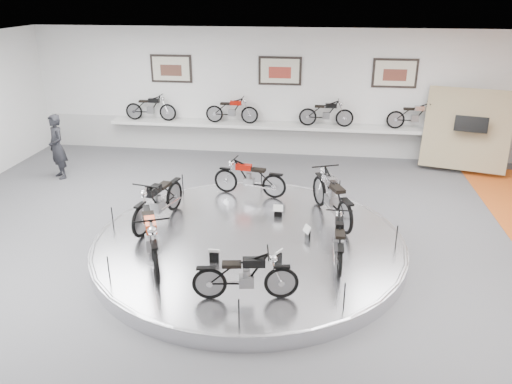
# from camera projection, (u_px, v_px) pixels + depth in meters

# --- Properties ---
(floor) EXTENTS (16.00, 16.00, 0.00)m
(floor) POSITION_uv_depth(u_px,v_px,m) (247.00, 257.00, 10.18)
(floor) COLOR #565659
(floor) RESTS_ON ground
(ceiling) EXTENTS (16.00, 16.00, 0.00)m
(ceiling) POSITION_uv_depth(u_px,v_px,m) (245.00, 56.00, 8.66)
(ceiling) COLOR white
(ceiling) RESTS_ON wall_back
(wall_back) EXTENTS (16.00, 0.00, 16.00)m
(wall_back) POSITION_uv_depth(u_px,v_px,m) (280.00, 93.00, 15.84)
(wall_back) COLOR silver
(wall_back) RESTS_ON floor
(dado_band) EXTENTS (15.68, 0.04, 1.10)m
(dado_band) POSITION_uv_depth(u_px,v_px,m) (279.00, 137.00, 16.37)
(dado_band) COLOR #BCBCBA
(dado_band) RESTS_ON floor
(display_platform) EXTENTS (6.40, 6.40, 0.30)m
(display_platform) POSITION_uv_depth(u_px,v_px,m) (249.00, 244.00, 10.40)
(display_platform) COLOR silver
(display_platform) RESTS_ON floor
(platform_rim) EXTENTS (6.40, 6.40, 0.10)m
(platform_rim) POSITION_uv_depth(u_px,v_px,m) (249.00, 239.00, 10.35)
(platform_rim) COLOR #B2B2BA
(platform_rim) RESTS_ON display_platform
(shelf) EXTENTS (11.00, 0.55, 0.10)m
(shelf) POSITION_uv_depth(u_px,v_px,m) (278.00, 126.00, 15.94)
(shelf) COLOR silver
(shelf) RESTS_ON wall_back
(poster_left) EXTENTS (1.35, 0.06, 0.88)m
(poster_left) POSITION_uv_depth(u_px,v_px,m) (171.00, 69.00, 15.97)
(poster_left) COLOR beige
(poster_left) RESTS_ON wall_back
(poster_center) EXTENTS (1.35, 0.06, 0.88)m
(poster_center) POSITION_uv_depth(u_px,v_px,m) (280.00, 71.00, 15.54)
(poster_center) COLOR beige
(poster_center) RESTS_ON wall_back
(poster_right) EXTENTS (1.35, 0.06, 0.88)m
(poster_right) POSITION_uv_depth(u_px,v_px,m) (395.00, 73.00, 15.10)
(poster_right) COLOR beige
(poster_right) RESTS_ON wall_back
(display_panel) EXTENTS (2.56, 1.52, 2.30)m
(display_panel) POSITION_uv_depth(u_px,v_px,m) (467.00, 130.00, 14.60)
(display_panel) COLOR #968763
(display_panel) RESTS_ON floor
(shelf_bike_a) EXTENTS (1.22, 0.43, 0.73)m
(shelf_bike_a) POSITION_uv_depth(u_px,v_px,m) (151.00, 109.00, 16.30)
(shelf_bike_a) COLOR black
(shelf_bike_a) RESTS_ON shelf
(shelf_bike_b) EXTENTS (1.22, 0.43, 0.73)m
(shelf_bike_b) POSITION_uv_depth(u_px,v_px,m) (232.00, 112.00, 15.97)
(shelf_bike_b) COLOR #960F05
(shelf_bike_b) RESTS_ON shelf
(shelf_bike_c) EXTENTS (1.22, 0.43, 0.73)m
(shelf_bike_c) POSITION_uv_depth(u_px,v_px,m) (326.00, 115.00, 15.60)
(shelf_bike_c) COLOR black
(shelf_bike_c) RESTS_ON shelf
(shelf_bike_d) EXTENTS (1.22, 0.43, 0.73)m
(shelf_bike_d) POSITION_uv_depth(u_px,v_px,m) (415.00, 118.00, 15.27)
(shelf_bike_d) COLOR #B0AFB5
(shelf_bike_d) RESTS_ON shelf
(bike_a) EXTENTS (1.32, 1.99, 1.11)m
(bike_a) POSITION_uv_depth(u_px,v_px,m) (332.00, 196.00, 10.99)
(bike_a) COLOR #B0AFB5
(bike_a) RESTS_ON display_platform
(bike_b) EXTENTS (1.65, 0.82, 0.93)m
(bike_b) POSITION_uv_depth(u_px,v_px,m) (250.00, 178.00, 12.29)
(bike_b) COLOR #960F05
(bike_b) RESTS_ON display_platform
(bike_c) EXTENTS (0.99, 1.88, 1.05)m
(bike_c) POSITION_uv_depth(u_px,v_px,m) (158.00, 200.00, 10.82)
(bike_c) COLOR black
(bike_c) RESTS_ON display_platform
(bike_d) EXTENTS (1.36, 1.98, 1.10)m
(bike_d) POSITION_uv_depth(u_px,v_px,m) (151.00, 236.00, 9.21)
(bike_d) COLOR red
(bike_d) RESTS_ON display_platform
(bike_e) EXTENTS (1.56, 0.75, 0.88)m
(bike_e) POSITION_uv_depth(u_px,v_px,m) (245.00, 275.00, 8.15)
(bike_e) COLOR black
(bike_e) RESTS_ON display_platform
(bike_f) EXTENTS (0.56, 1.50, 0.88)m
(bike_f) POSITION_uv_depth(u_px,v_px,m) (339.00, 239.00, 9.34)
(bike_f) COLOR black
(bike_f) RESTS_ON display_platform
(visitor) EXTENTS (0.80, 0.78, 1.85)m
(visitor) POSITION_uv_depth(u_px,v_px,m) (57.00, 147.00, 14.14)
(visitor) COLOR black
(visitor) RESTS_ON floor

